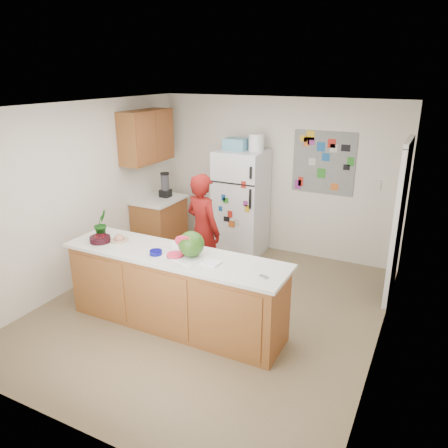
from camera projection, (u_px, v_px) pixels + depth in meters
The scene contains 26 objects.
floor at pixel (211, 310), 5.56m from camera, with size 4.00×4.50×0.02m, color brown.
wall_back at pixel (277, 177), 7.04m from camera, with size 4.00×0.02×2.50m, color beige.
wall_left at pixel (81, 195), 5.99m from camera, with size 0.02×4.50×2.50m, color beige.
wall_right at pixel (390, 245), 4.29m from camera, with size 0.02×4.50×2.50m, color beige.
ceiling at pixel (209, 106), 4.72m from camera, with size 4.00×4.50×0.02m, color white.
doorway at pixel (400, 223), 5.60m from camera, with size 0.03×0.85×2.04m, color black.
peninsula_base at pixel (175, 292), 5.07m from camera, with size 2.60×0.62×0.88m, color brown.
peninsula_top at pixel (174, 255), 4.92m from camera, with size 2.68×0.70×0.04m, color silver.
side_counter_base at pixel (160, 226), 7.27m from camera, with size 0.60×0.80×0.86m, color brown.
side_counter_top at pixel (159, 200), 7.12m from camera, with size 0.64×0.84×0.04m, color silver.
upper_cabinets at pixel (147, 136), 6.79m from camera, with size 0.35×1.00×0.80m, color brown.
refrigerator at pixel (241, 203), 7.05m from camera, with size 0.75×0.70×1.70m, color silver.
fridge_top_bin at pixel (236, 144), 6.78m from camera, with size 0.35×0.28×0.18m, color #5999B2.
photo_collage at pixel (324, 163), 6.61m from camera, with size 0.95×0.01×0.95m, color slate.
person at pixel (203, 231), 5.96m from camera, with size 0.58×0.38×1.60m, color maroon.
blender_appliance at pixel (165, 186), 7.14m from camera, with size 0.13×0.13×0.38m, color black.
cutting_board at pixel (186, 256), 4.83m from camera, with size 0.44×0.33×0.01m, color silver.
watermelon at pixel (191, 244), 4.77m from camera, with size 0.29×0.29×0.29m, color #216016.
watermelon_slice at pixel (175, 255), 4.83m from camera, with size 0.19×0.19×0.02m, color red.
cherry_bowl at pixel (100, 239), 5.24m from camera, with size 0.24×0.24×0.07m, color black.
white_bowl at pixel (178, 246), 5.05m from camera, with size 0.19×0.19×0.06m, color silver.
cobalt_bowl at pixel (156, 252), 4.88m from camera, with size 0.14×0.14×0.05m, color #070866.
plate at pixel (120, 240), 5.28m from camera, with size 0.23×0.23×0.02m, color beige.
paper_towel at pixel (211, 263), 4.66m from camera, with size 0.19×0.17×0.02m, color white.
keys at pixel (264, 277), 4.35m from camera, with size 0.09×0.04×0.01m, color gray.
potted_plant at pixel (101, 224), 5.36m from camera, with size 0.19×0.15×0.35m, color #0E4310.
Camera 1 is at (2.34, -4.28, 2.87)m, focal length 35.00 mm.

